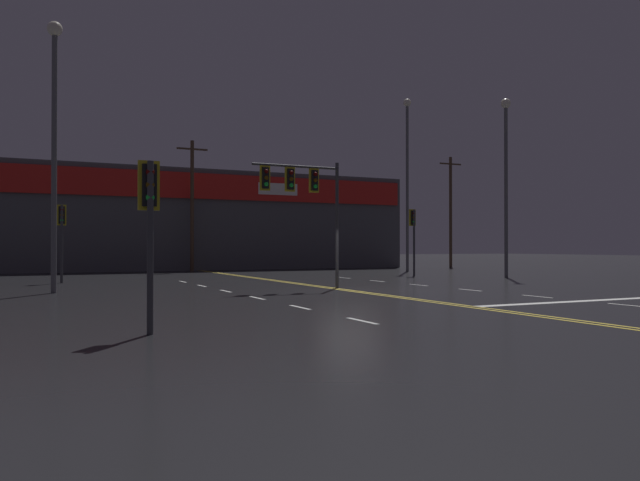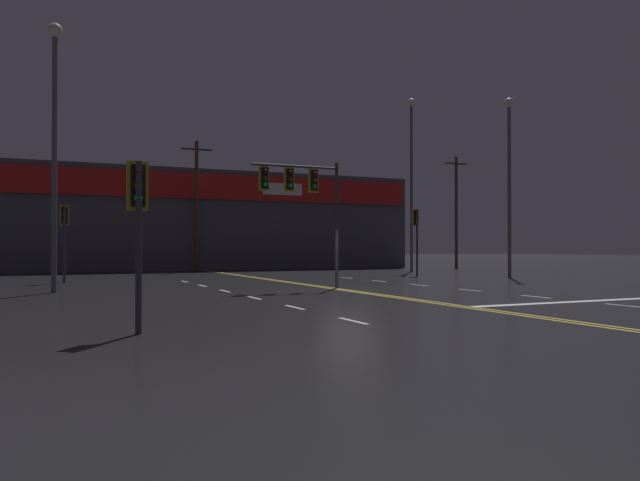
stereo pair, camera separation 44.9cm
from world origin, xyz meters
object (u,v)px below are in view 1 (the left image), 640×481
object	(u,v)px
traffic_signal_corner_northeast	(413,227)
streetlight_median_approach	(506,164)
traffic_signal_median	(301,189)
streetlight_near_left	(54,121)
traffic_signal_corner_northwest	(62,225)
streetlight_near_right	(407,165)
traffic_signal_corner_southwest	(149,206)

from	to	relation	value
traffic_signal_corner_northeast	streetlight_median_approach	bearing A→B (deg)	-47.38
traffic_signal_median	streetlight_median_approach	xyz separation A→B (m)	(14.31, 3.90, 2.30)
streetlight_near_left	traffic_signal_corner_northwest	bearing A→B (deg)	84.83
streetlight_near_right	traffic_signal_corner_southwest	bearing A→B (deg)	-132.37
traffic_signal_median	traffic_signal_corner_northwest	xyz separation A→B (m)	(-8.56, 8.96, -1.34)
traffic_signal_corner_northwest	streetlight_near_left	xyz separation A→B (m)	(-0.63, -6.91, 3.68)
streetlight_median_approach	traffic_signal_median	bearing A→B (deg)	-164.74
traffic_signal_corner_southwest	streetlight_near_right	size ratio (longest dim) A/B	0.28
traffic_signal_corner_northeast	streetlight_near_left	world-z (taller)	streetlight_near_left
traffic_signal_median	traffic_signal_corner_northeast	size ratio (longest dim) A/B	1.32
traffic_signal_corner_northeast	traffic_signal_corner_northwest	bearing A→B (deg)	176.62
traffic_signal_median	streetlight_near_left	bearing A→B (deg)	167.39
streetlight_near_left	streetlight_near_right	xyz separation A→B (m)	(23.40, 11.68, 1.08)
traffic_signal_corner_southwest	traffic_signal_corner_northwest	size ratio (longest dim) A/B	0.92
traffic_signal_median	traffic_signal_corner_northeast	distance (m)	13.31
traffic_signal_median	traffic_signal_corner_southwest	size ratio (longest dim) A/B	1.52
traffic_signal_corner_northeast	traffic_signal_corner_southwest	distance (m)	26.22
traffic_signal_corner_northeast	streetlight_median_approach	distance (m)	6.36
traffic_signal_corner_northeast	traffic_signal_corner_southwest	world-z (taller)	traffic_signal_corner_northeast
traffic_signal_corner_southwest	streetlight_near_left	size ratio (longest dim) A/B	0.34
traffic_signal_corner_southwest	streetlight_near_left	xyz separation A→B (m)	(-1.23, 12.64, 3.90)
traffic_signal_corner_northeast	traffic_signal_corner_southwest	bearing A→B (deg)	-135.41
streetlight_near_left	streetlight_median_approach	size ratio (longest dim) A/B	1.01
streetlight_median_approach	streetlight_near_right	bearing A→B (deg)	90.58
traffic_signal_corner_northeast	traffic_signal_corner_northwest	world-z (taller)	traffic_signal_corner_northeast
traffic_signal_corner_southwest	streetlight_near_right	bearing A→B (deg)	47.63
traffic_signal_corner_northwest	streetlight_near_right	distance (m)	23.76
streetlight_near_left	streetlight_near_right	world-z (taller)	streetlight_near_right
traffic_signal_corner_northeast	traffic_signal_median	bearing A→B (deg)	-143.85
traffic_signal_median	streetlight_near_left	world-z (taller)	streetlight_near_left
traffic_signal_median	traffic_signal_corner_northwest	size ratio (longest dim) A/B	1.40
streetlight_near_right	traffic_signal_corner_northwest	bearing A→B (deg)	-168.16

